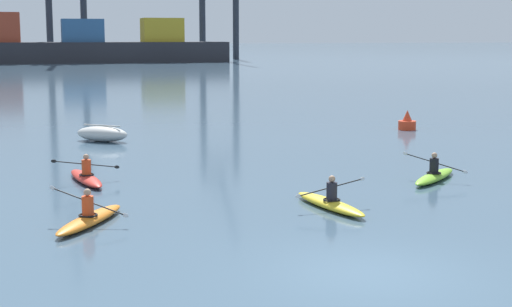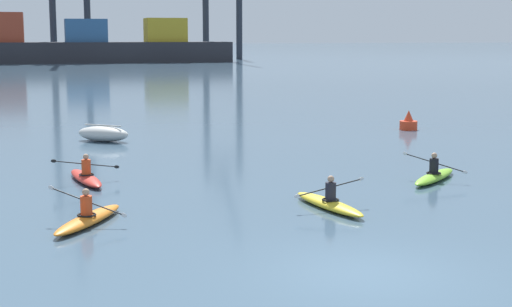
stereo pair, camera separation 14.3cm
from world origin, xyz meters
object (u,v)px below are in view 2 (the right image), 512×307
object	(u,v)px
kayak_yellow	(329,203)
kayak_red	(86,177)
channel_buoy	(408,123)
kayak_lime	(434,176)
capsized_dinghy	(103,134)
kayak_orange	(88,218)
container_barge	(85,46)

from	to	relation	value
kayak_yellow	kayak_red	size ratio (longest dim) A/B	1.00
channel_buoy	kayak_lime	xyz separation A→B (m)	(-5.54, -12.92, -0.19)
capsized_dinghy	kayak_lime	size ratio (longest dim) A/B	0.93
kayak_lime	kayak_red	distance (m)	11.55
capsized_dinghy	kayak_orange	size ratio (longest dim) A/B	0.84
channel_buoy	kayak_yellow	distance (m)	19.01
capsized_dinghy	channel_buoy	size ratio (longest dim) A/B	2.70
kayak_lime	kayak_yellow	size ratio (longest dim) A/B	0.84
container_barge	channel_buoy	xyz separation A→B (m)	(10.22, -100.37, -2.44)
container_barge	kayak_red	xyz separation A→B (m)	(-6.50, -110.41, -2.62)
container_barge	capsized_dinghy	bearing A→B (deg)	-92.93
capsized_dinghy	channel_buoy	distance (m)	15.37
capsized_dinghy	kayak_red	bearing A→B (deg)	-97.88
kayak_red	kayak_orange	bearing A→B (deg)	-92.79
channel_buoy	capsized_dinghy	bearing A→B (deg)	-179.15
capsized_dinghy	kayak_lime	distance (m)	16.05
container_barge	kayak_yellow	distance (m)	116.30
channel_buoy	kayak_orange	distance (m)	23.31
kayak_yellow	channel_buoy	bearing A→B (deg)	56.74
kayak_lime	kayak_orange	world-z (taller)	kayak_orange
kayak_orange	capsized_dinghy	bearing A→B (deg)	84.02
kayak_red	capsized_dinghy	bearing A→B (deg)	82.12
capsized_dinghy	kayak_red	world-z (taller)	kayak_red
capsized_dinghy	kayak_orange	distance (m)	15.79
capsized_dinghy	kayak_lime	bearing A→B (deg)	-52.24
kayak_yellow	kayak_orange	size ratio (longest dim) A/B	1.07
capsized_dinghy	kayak_red	xyz separation A→B (m)	(-1.36, -9.81, -0.18)
kayak_yellow	kayak_orange	distance (m)	6.58
kayak_lime	kayak_orange	xyz separation A→B (m)	(-11.47, -3.02, 0.00)
kayak_orange	kayak_red	size ratio (longest dim) A/B	0.94
kayak_orange	channel_buoy	bearing A→B (deg)	43.13
channel_buoy	kayak_red	distance (m)	19.51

